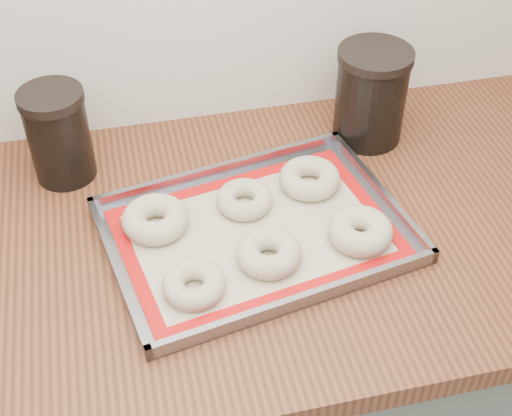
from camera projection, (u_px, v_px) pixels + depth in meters
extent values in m
cube|color=slate|center=(181.00, 406.00, 1.44)|extent=(3.00, 0.65, 0.86)
cube|color=brown|center=(161.00, 251.00, 1.13)|extent=(3.06, 0.68, 0.04)
cube|color=gray|center=(256.00, 235.00, 1.13)|extent=(0.51, 0.41, 0.00)
cube|color=gray|center=(219.00, 170.00, 1.23)|extent=(0.45, 0.09, 0.02)
cube|color=gray|center=(300.00, 301.00, 1.01)|extent=(0.45, 0.09, 0.02)
cube|color=gray|center=(117.00, 271.00, 1.06)|extent=(0.07, 0.33, 0.02)
cube|color=gray|center=(380.00, 192.00, 1.19)|extent=(0.07, 0.33, 0.02)
cube|color=#C6B793|center=(256.00, 234.00, 1.13)|extent=(0.47, 0.36, 0.00)
cube|color=red|center=(225.00, 183.00, 1.22)|extent=(0.42, 0.10, 0.00)
cube|color=red|center=(292.00, 292.00, 1.04)|extent=(0.42, 0.10, 0.00)
cube|color=red|center=(134.00, 270.00, 1.07)|extent=(0.07, 0.25, 0.00)
cube|color=red|center=(366.00, 200.00, 1.19)|extent=(0.07, 0.25, 0.00)
torus|color=beige|center=(194.00, 284.00, 1.03)|extent=(0.11, 0.11, 0.03)
torus|color=beige|center=(269.00, 253.00, 1.07)|extent=(0.14, 0.14, 0.04)
torus|color=beige|center=(360.00, 231.00, 1.10)|extent=(0.11, 0.11, 0.04)
torus|color=beige|center=(155.00, 219.00, 1.13)|extent=(0.14, 0.14, 0.04)
torus|color=beige|center=(245.00, 199.00, 1.17)|extent=(0.10, 0.10, 0.03)
torus|color=beige|center=(310.00, 178.00, 1.20)|extent=(0.13, 0.13, 0.04)
cylinder|color=black|center=(60.00, 139.00, 1.20)|extent=(0.10, 0.10, 0.15)
cylinder|color=black|center=(50.00, 97.00, 1.14)|extent=(0.11, 0.11, 0.02)
cylinder|color=black|center=(370.00, 99.00, 1.27)|extent=(0.13, 0.13, 0.16)
cylinder|color=black|center=(376.00, 55.00, 1.21)|extent=(0.13, 0.13, 0.02)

